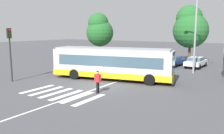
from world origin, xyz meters
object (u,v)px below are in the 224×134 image
parked_car_blue (173,60)px  traffic_light_near_corner (10,46)px  background_tree_left (99,30)px  pedestrian_crossing_street (98,80)px  parked_car_white (196,62)px  city_transit_bus (112,63)px  background_tree_right (190,27)px  parked_car_champagne (137,58)px  twin_arm_street_lamp (196,20)px  parked_car_charcoal (155,59)px

parked_car_blue → traffic_light_near_corner: size_ratio=0.94×
background_tree_left → traffic_light_near_corner: bearing=-78.8°
pedestrian_crossing_street → parked_car_blue: bearing=88.7°
pedestrian_crossing_street → parked_car_white: (3.15, 16.82, -0.20)m
city_transit_bus → background_tree_right: background_tree_right is taller
traffic_light_near_corner → background_tree_left: size_ratio=0.65×
background_tree_left → background_tree_right: 14.36m
city_transit_bus → parked_car_champagne: 11.91m
parked_car_champagne → background_tree_left: 8.93m
parked_car_champagne → parked_car_white: 8.16m
city_transit_bus → twin_arm_street_lamp: bearing=53.0°
parked_car_charcoal → background_tree_left: (-10.57, 1.22, 4.03)m
twin_arm_street_lamp → parked_car_white: bearing=100.3°
parked_car_champagne → twin_arm_street_lamp: (8.95, -3.82, 5.01)m
pedestrian_crossing_street → parked_car_white: size_ratio=0.38×
parked_car_white → twin_arm_street_lamp: (0.82, -4.51, 5.01)m
parked_car_charcoal → traffic_light_near_corner: 19.04m
city_transit_bus → twin_arm_street_lamp: size_ratio=1.26×
city_transit_bus → background_tree_right: 16.20m
city_transit_bus → parked_car_charcoal: bearing=92.2°
traffic_light_near_corner → background_tree_right: size_ratio=0.59×
traffic_light_near_corner → pedestrian_crossing_street: bearing=7.4°
city_transit_bus → background_tree_left: 17.31m
twin_arm_street_lamp → background_tree_right: 8.32m
twin_arm_street_lamp → background_tree_right: size_ratio=1.15×
pedestrian_crossing_street → twin_arm_street_lamp: twin_arm_street_lamp is taller
parked_car_charcoal → background_tree_right: (3.55, 3.76, 4.44)m
twin_arm_street_lamp → background_tree_right: twin_arm_street_lamp is taller
parked_car_champagne → twin_arm_street_lamp: twin_arm_street_lamp is taller
parked_car_charcoal → twin_arm_street_lamp: (6.21, -4.10, 5.01)m
background_tree_left → pedestrian_crossing_street: bearing=-54.0°
parked_car_blue → background_tree_left: bearing=174.4°
background_tree_left → parked_car_champagne: bearing=-10.9°
parked_car_charcoal → background_tree_left: background_tree_left is taller
parked_car_blue → background_tree_right: 5.95m
parked_car_charcoal → parked_car_white: 5.40m
parked_car_blue → traffic_light_near_corner: traffic_light_near_corner is taller
parked_car_champagne → traffic_light_near_corner: traffic_light_near_corner is taller
traffic_light_near_corner → background_tree_right: (10.39, 21.35, 1.92)m
city_transit_bus → twin_arm_street_lamp: 10.43m
parked_car_blue → parked_car_white: 2.83m
parked_car_champagne → background_tree_left: bearing=169.1°
parked_car_white → background_tree_right: size_ratio=0.55×
parked_car_blue → pedestrian_crossing_street: bearing=-91.3°
city_transit_bus → parked_car_blue: city_transit_bus is taller
city_transit_bus → background_tree_right: size_ratio=1.45×
parked_car_blue → twin_arm_street_lamp: 7.37m
background_tree_right → pedestrian_crossing_street: bearing=-93.7°
parked_car_champagne → traffic_light_near_corner: 17.96m
background_tree_right → parked_car_blue: bearing=-103.9°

